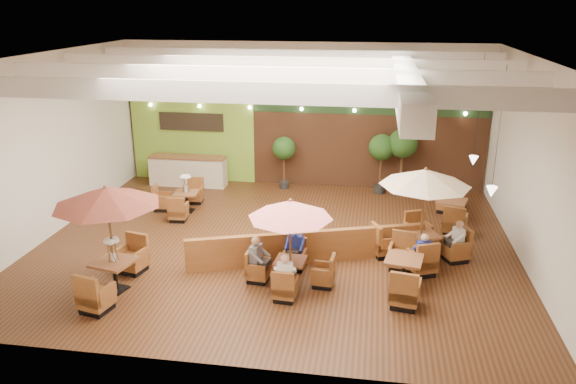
% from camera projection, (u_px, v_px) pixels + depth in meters
% --- Properties ---
extents(room, '(14.04, 14.00, 5.52)m').
position_uv_depth(room, '(290.00, 117.00, 16.77)').
color(room, '#381E0F').
rests_on(room, ground).
extents(service_counter, '(3.00, 0.75, 1.18)m').
position_uv_depth(service_counter, '(188.00, 171.00, 22.07)').
color(service_counter, beige).
rests_on(service_counter, ground).
extents(booth_divider, '(6.43, 2.36, 0.93)m').
position_uv_depth(booth_divider, '(308.00, 247.00, 15.51)').
color(booth_divider, brown).
rests_on(booth_divider, ground).
extents(table_0, '(2.59, 2.85, 2.79)m').
position_uv_depth(table_0, '(108.00, 212.00, 13.49)').
color(table_0, brown).
rests_on(table_0, ground).
extents(table_1, '(2.29, 2.29, 2.33)m').
position_uv_depth(table_1, '(290.00, 226.00, 13.98)').
color(table_1, brown).
rests_on(table_1, ground).
extents(table_2, '(2.81, 2.81, 2.69)m').
position_uv_depth(table_2, '(424.00, 198.00, 15.33)').
color(table_2, brown).
rests_on(table_2, ground).
extents(table_3, '(1.64, 2.41, 1.48)m').
position_uv_depth(table_3, '(180.00, 199.00, 19.36)').
color(table_3, brown).
rests_on(table_3, ground).
extents(table_4, '(1.04, 2.77, 1.01)m').
position_uv_depth(table_4, '(403.00, 273.00, 14.22)').
color(table_4, brown).
rests_on(table_4, ground).
extents(table_5, '(1.11, 2.80, 1.00)m').
position_uv_depth(table_5, '(451.00, 212.00, 18.34)').
color(table_5, brown).
rests_on(table_5, ground).
extents(topiary_0, '(0.88, 0.88, 2.04)m').
position_uv_depth(topiary_0, '(284.00, 150.00, 21.40)').
color(topiary_0, black).
rests_on(topiary_0, ground).
extents(topiary_1, '(0.98, 0.98, 2.27)m').
position_uv_depth(topiary_1, '(382.00, 150.00, 20.80)').
color(topiary_1, black).
rests_on(topiary_1, ground).
extents(topiary_2, '(1.07, 1.07, 2.50)m').
position_uv_depth(topiary_2, '(403.00, 146.00, 20.64)').
color(topiary_2, black).
rests_on(topiary_2, ground).
extents(diner_0, '(0.40, 0.33, 0.78)m').
position_uv_depth(diner_0, '(285.00, 272.00, 13.46)').
color(diner_0, white).
rests_on(diner_0, ground).
extents(diner_1, '(0.38, 0.32, 0.73)m').
position_uv_depth(diner_1, '(295.00, 244.00, 15.06)').
color(diner_1, navy).
rests_on(diner_1, ground).
extents(diner_2, '(0.37, 0.42, 0.78)m').
position_uv_depth(diner_2, '(258.00, 255.00, 14.38)').
color(diner_2, slate).
rests_on(diner_2, ground).
extents(diner_3, '(0.39, 0.35, 0.72)m').
position_uv_depth(diner_3, '(423.00, 249.00, 14.76)').
color(diner_3, navy).
rests_on(diner_3, ground).
extents(diner_4, '(0.38, 0.41, 0.74)m').
position_uv_depth(diner_4, '(457.00, 236.00, 15.54)').
color(diner_4, white).
rests_on(diner_4, ground).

